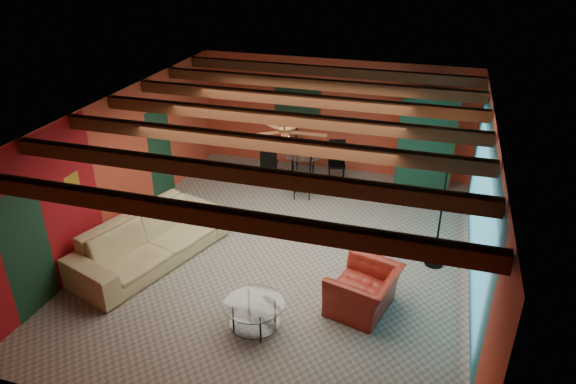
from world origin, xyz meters
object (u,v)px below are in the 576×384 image
(armchair, at_px, (364,290))
(dining_table, at_px, (303,162))
(armoire, at_px, (426,142))
(floor_lamp, at_px, (441,214))
(potted_plant, at_px, (433,86))
(sofa, at_px, (151,240))
(coffee_table, at_px, (254,315))
(vase, at_px, (303,137))

(armchair, relative_size, dining_table, 0.56)
(dining_table, xyz_separation_m, armoire, (2.69, 0.68, 0.53))
(dining_table, bearing_deg, armoire, 14.15)
(armoire, height_order, floor_lamp, armoire)
(armchair, height_order, potted_plant, potted_plant)
(sofa, height_order, coffee_table, sofa)
(vase, bearing_deg, armoire, 14.15)
(armchair, distance_m, potted_plant, 5.28)
(sofa, relative_size, armoire, 1.40)
(armchair, xyz_separation_m, coffee_table, (-1.47, -0.90, -0.12))
(sofa, relative_size, dining_table, 1.50)
(floor_lamp, bearing_deg, armchair, -122.77)
(armoire, bearing_deg, sofa, -144.17)
(coffee_table, height_order, armoire, armoire)
(sofa, xyz_separation_m, floor_lamp, (4.85, 1.33, 0.59))
(sofa, distance_m, armoire, 6.41)
(armchair, distance_m, vase, 4.76)
(potted_plant, bearing_deg, armchair, -96.60)
(dining_table, bearing_deg, floor_lamp, -39.83)
(coffee_table, relative_size, floor_lamp, 0.44)
(coffee_table, relative_size, dining_table, 0.46)
(dining_table, xyz_separation_m, vase, (-0.00, 0.00, 0.60))
(coffee_table, xyz_separation_m, armoire, (2.04, 5.77, 0.80))
(coffee_table, bearing_deg, floor_lamp, 44.90)
(potted_plant, distance_m, vase, 3.03)
(armchair, height_order, dining_table, dining_table)
(coffee_table, distance_m, armoire, 6.17)
(sofa, height_order, potted_plant, potted_plant)
(sofa, relative_size, floor_lamp, 1.43)
(dining_table, relative_size, vase, 10.29)
(vase, bearing_deg, armchair, -63.12)
(sofa, height_order, vase, vase)
(armchair, distance_m, coffee_table, 1.73)
(coffee_table, bearing_deg, armoire, 70.57)
(sofa, bearing_deg, dining_table, -5.32)
(sofa, distance_m, armchair, 3.85)
(coffee_table, distance_m, potted_plant, 6.47)
(armchair, bearing_deg, dining_table, -138.93)
(coffee_table, height_order, dining_table, dining_table)
(armchair, relative_size, coffee_table, 1.20)
(dining_table, relative_size, floor_lamp, 0.96)
(floor_lamp, bearing_deg, potted_plant, 97.78)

